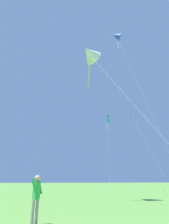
{
  "coord_description": "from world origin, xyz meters",
  "views": [
    {
      "loc": [
        1.29,
        -3.58,
        1.44
      ],
      "look_at": [
        9.37,
        20.3,
        10.86
      ],
      "focal_mm": 29.79,
      "sensor_mm": 36.0,
      "label": 1
    }
  ],
  "objects": [
    {
      "name": "kite_blue_delta",
      "position": [
        14.98,
        19.19,
        25.45
      ],
      "size": [
        2.16,
        10.03,
        26.43
      ],
      "color": "blue",
      "rests_on": "ground_plane"
    },
    {
      "name": "kite_pink_low",
      "position": [
        21.02,
        25.83,
        13.3
      ],
      "size": [
        2.16,
        6.97,
        14.75
      ],
      "color": "pink",
      "rests_on": "ground_plane"
    },
    {
      "name": "kite_white_distant",
      "position": [
        6.73,
        10.85,
        13.46
      ],
      "size": [
        3.09,
        10.6,
        14.53
      ],
      "color": "white",
      "rests_on": "ground_plane"
    },
    {
      "name": "kite_teal_box",
      "position": [
        20.7,
        35.78,
        15.93
      ],
      "size": [
        3.28,
        5.46,
        17.03
      ],
      "color": "teal",
      "rests_on": "ground_plane"
    },
    {
      "name": "person_far_back",
      "position": [
        2.0,
        4.09,
        1.0
      ],
      "size": [
        0.5,
        0.34,
        1.66
      ],
      "color": "gray",
      "rests_on": "ground_plane"
    }
  ]
}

